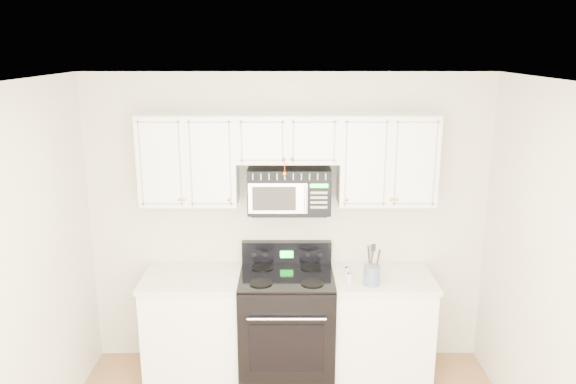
{
  "coord_description": "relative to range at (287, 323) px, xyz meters",
  "views": [
    {
      "loc": [
        -0.01,
        -2.97,
        2.82
      ],
      "look_at": [
        0.0,
        1.3,
        1.69
      ],
      "focal_mm": 35.0,
      "sensor_mm": 36.0,
      "label": 1
    }
  ],
  "objects": [
    {
      "name": "base_cabinet_right",
      "position": [
        0.81,
        0.02,
        -0.06
      ],
      "size": [
        0.86,
        0.65,
        0.92
      ],
      "color": "white",
      "rests_on": "ground"
    },
    {
      "name": "microwave",
      "position": [
        0.02,
        0.16,
        1.16
      ],
      "size": [
        0.69,
        0.39,
        0.38
      ],
      "color": "black",
      "rests_on": "ground"
    },
    {
      "name": "range",
      "position": [
        0.0,
        0.0,
        0.0
      ],
      "size": [
        0.79,
        0.72,
        1.13
      ],
      "color": "black",
      "rests_on": "ground"
    },
    {
      "name": "utensil_crock",
      "position": [
        0.69,
        -0.16,
        0.53
      ],
      "size": [
        0.13,
        0.13,
        0.35
      ],
      "color": "slate",
      "rests_on": "base_cabinet_right"
    },
    {
      "name": "shaker_pepper",
      "position": [
        0.52,
        -0.12,
        0.48
      ],
      "size": [
        0.04,
        0.04,
        0.09
      ],
      "color": "silver",
      "rests_on": "base_cabinet_right"
    },
    {
      "name": "shaker_salt",
      "position": [
        0.51,
        -0.01,
        0.49
      ],
      "size": [
        0.04,
        0.04,
        0.1
      ],
      "color": "silver",
      "rests_on": "base_cabinet_right"
    },
    {
      "name": "upper_cabinets",
      "position": [
        0.01,
        0.17,
        1.45
      ],
      "size": [
        2.44,
        0.37,
        0.75
      ],
      "color": "white",
      "rests_on": "ground"
    },
    {
      "name": "room",
      "position": [
        0.01,
        -1.42,
        0.82
      ],
      "size": [
        3.51,
        3.51,
        2.61
      ],
      "color": "#A1673D",
      "rests_on": "ground"
    },
    {
      "name": "base_cabinet_left",
      "position": [
        -0.79,
        0.02,
        -0.06
      ],
      "size": [
        0.86,
        0.65,
        0.92
      ],
      "color": "white",
      "rests_on": "ground"
    }
  ]
}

